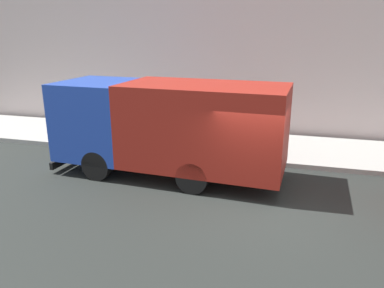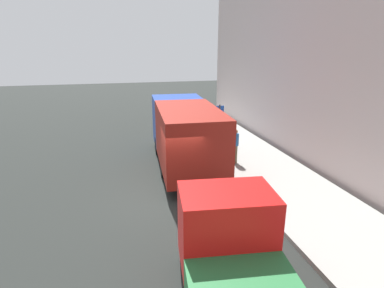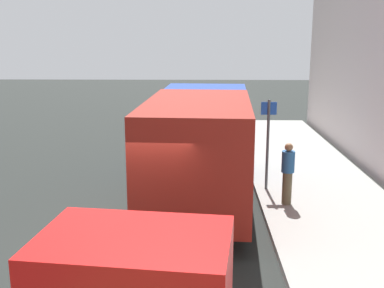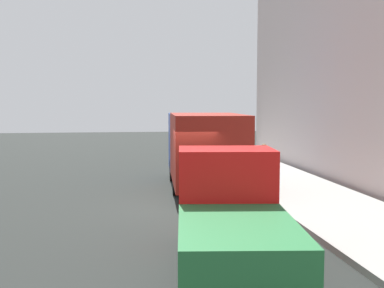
% 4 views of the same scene
% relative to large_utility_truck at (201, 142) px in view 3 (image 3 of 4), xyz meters
% --- Properties ---
extents(ground, '(80.00, 80.00, 0.00)m').
position_rel_large_utility_truck_xyz_m(ground, '(-1.39, -2.98, -1.70)').
color(ground, black).
extents(sidewalk, '(3.72, 30.00, 0.17)m').
position_rel_large_utility_truck_xyz_m(sidewalk, '(3.47, -2.98, -1.61)').
color(sidewalk, '#9C9B95').
rests_on(sidewalk, ground).
extents(large_utility_truck, '(2.95, 7.50, 3.00)m').
position_rel_large_utility_truck_xyz_m(large_utility_truck, '(0.00, 0.00, 0.00)').
color(large_utility_truck, '#1E3FA8').
rests_on(large_utility_truck, ground).
extents(pedestrian_walking, '(0.34, 0.34, 1.65)m').
position_rel_large_utility_truck_xyz_m(pedestrian_walking, '(2.29, -0.63, -0.65)').
color(pedestrian_walking, brown).
rests_on(pedestrian_walking, sidewalk).
extents(street_sign_post, '(0.44, 0.08, 2.62)m').
position_rel_large_utility_truck_xyz_m(street_sign_post, '(1.92, 0.62, 0.02)').
color(street_sign_post, '#4C5156').
rests_on(street_sign_post, sidewalk).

